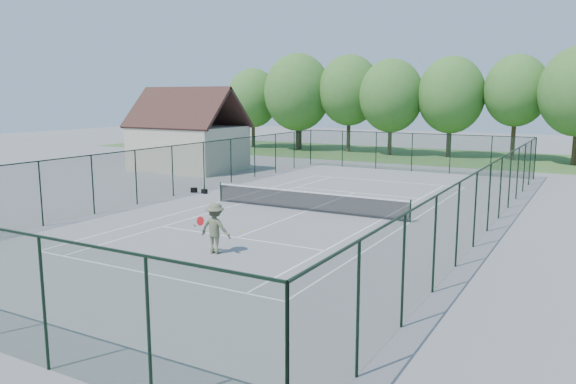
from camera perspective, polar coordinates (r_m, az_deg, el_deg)
name	(u,v)px	position (r m, az deg, el deg)	size (l,w,h in m)	color
ground	(307,211)	(29.21, 1.93, -1.94)	(140.00, 140.00, 0.00)	gray
grass_far	(448,157)	(57.24, 15.96, 3.44)	(80.00, 16.00, 0.01)	#467232
court_lines	(307,211)	(29.21, 1.93, -1.93)	(11.05, 23.85, 0.01)	white
tennis_net	(307,200)	(29.10, 1.93, -0.83)	(11.08, 0.08, 1.10)	black
fence_enclosure	(307,181)	(28.94, 1.94, 1.09)	(18.05, 36.05, 3.02)	#18311E
utility_building	(188,131)	(45.95, -10.15, 6.11)	(8.60, 6.27, 6.63)	beige
tree_line_far	(451,95)	(56.94, 16.24, 9.44)	(39.40, 6.40, 9.70)	#3F301C
sports_bag_a	(194,190)	(35.23, -9.53, 0.19)	(0.37, 0.22, 0.30)	black
sports_bag_b	(204,191)	(34.73, -8.49, 0.06)	(0.34, 0.21, 0.27)	black
tennis_player	(215,228)	(21.42, -7.39, -3.66)	(1.77, 0.88, 1.95)	#5F6345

